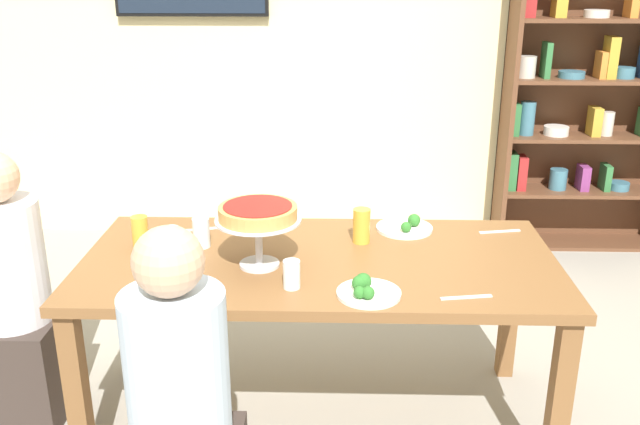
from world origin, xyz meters
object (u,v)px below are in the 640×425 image
at_px(water_glass_clear_far, 171,240).
at_px(salad_plate_near_diner, 406,227).
at_px(water_glass_clear_near, 201,233).
at_px(cutlery_spare_fork, 500,231).
at_px(cutlery_knife_far, 253,230).
at_px(bookshelf, 592,74).
at_px(diner_head_west, 14,310).
at_px(dining_table, 319,278).
at_px(cutlery_fork_near, 200,229).
at_px(water_glass_clear_spare, 292,274).
at_px(salad_plate_far_diner, 366,290).
at_px(beer_glass_amber_tall, 140,233).
at_px(cutlery_fork_far, 183,290).
at_px(deep_dish_pizza_stand, 258,217).
at_px(cutlery_knife_near, 466,297).
at_px(beer_glass_amber_short, 362,226).

bearing_deg(water_glass_clear_far, salad_plate_near_diner, 16.12).
distance_m(water_glass_clear_near, cutlery_spare_fork, 1.24).
height_order(water_glass_clear_far, cutlery_knife_far, water_glass_clear_far).
distance_m(bookshelf, diner_head_west, 3.58).
relative_size(dining_table, cutlery_fork_near, 10.12).
distance_m(water_glass_clear_spare, cutlery_knife_far, 0.58).
relative_size(diner_head_west, salad_plate_far_diner, 5.18).
distance_m(beer_glass_amber_tall, cutlery_fork_far, 0.44).
height_order(bookshelf, water_glass_clear_far, bookshelf).
bearing_deg(salad_plate_far_diner, bookshelf, 57.25).
relative_size(deep_dish_pizza_stand, water_glass_clear_near, 2.66).
bearing_deg(diner_head_west, water_glass_clear_near, 6.81).
distance_m(dining_table, water_glass_clear_spare, 0.31).
distance_m(salad_plate_near_diner, cutlery_spare_fork, 0.39).
xyz_separation_m(dining_table, cutlery_knife_far, (-0.29, 0.28, 0.09)).
bearing_deg(cutlery_knife_near, water_glass_clear_spare, 164.82).
xyz_separation_m(beer_glass_amber_tall, cutlery_knife_near, (1.21, -0.39, -0.07)).
bearing_deg(salad_plate_far_diner, water_glass_clear_spare, 168.18).
distance_m(deep_dish_pizza_stand, salad_plate_far_diner, 0.49).
bearing_deg(water_glass_clear_near, beer_glass_amber_tall, -171.39).
relative_size(water_glass_clear_near, cutlery_spare_fork, 0.66).
height_order(bookshelf, salad_plate_far_diner, bookshelf).
bearing_deg(salad_plate_far_diner, cutlery_fork_near, 139.01).
bearing_deg(beer_glass_amber_short, beer_glass_amber_tall, -173.42).
distance_m(diner_head_west, salad_plate_near_diner, 1.64).
xyz_separation_m(bookshelf, beer_glass_amber_tall, (-2.37, -1.95, -0.33)).
distance_m(salad_plate_far_diner, water_glass_clear_spare, 0.26).
relative_size(deep_dish_pizza_stand, salad_plate_far_diner, 1.43).
distance_m(bookshelf, cutlery_fork_far, 3.17).
bearing_deg(cutlery_knife_near, diner_head_west, 159.98).
bearing_deg(cutlery_spare_fork, water_glass_clear_spare, 22.41).
xyz_separation_m(bookshelf, water_glass_clear_spare, (-1.75, -2.27, -0.35)).
bearing_deg(diner_head_west, cutlery_knife_near, -10.79).
bearing_deg(beer_glass_amber_short, cutlery_spare_fork, 12.31).
height_order(bookshelf, cutlery_fork_near, bookshelf).
relative_size(water_glass_clear_near, water_glass_clear_spare, 1.17).
relative_size(water_glass_clear_far, water_glass_clear_spare, 1.04).
relative_size(beer_glass_amber_short, cutlery_spare_fork, 0.79).
relative_size(dining_table, deep_dish_pizza_stand, 5.73).
height_order(dining_table, water_glass_clear_near, water_glass_clear_near).
xyz_separation_m(water_glass_clear_near, cutlery_fork_far, (0.01, -0.40, -0.06)).
distance_m(dining_table, beer_glass_amber_short, 0.28).
xyz_separation_m(bookshelf, cutlery_knife_far, (-1.95, -1.73, -0.40)).
bearing_deg(salad_plate_far_diner, beer_glass_amber_short, 90.38).
xyz_separation_m(dining_table, bookshelf, (1.66, 2.01, 0.49)).
bearing_deg(cutlery_knife_far, salad_plate_far_diner, 107.24).
height_order(dining_table, diner_head_west, diner_head_west).
bearing_deg(cutlery_fork_near, cutlery_knife_near, 134.39).
height_order(water_glass_clear_far, water_glass_clear_spare, water_glass_clear_far).
relative_size(water_glass_clear_far, cutlery_fork_far, 0.59).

